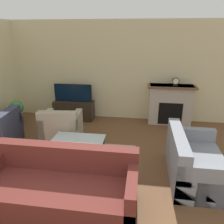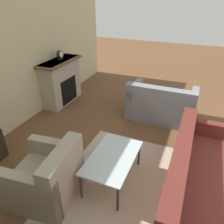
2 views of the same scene
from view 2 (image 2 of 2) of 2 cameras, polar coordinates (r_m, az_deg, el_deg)
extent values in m
cube|color=#B7A88E|center=(3.40, 3.10, -17.95)|extent=(2.20, 1.81, 0.00)
cube|color=#B2A899|center=(5.52, -13.16, 7.73)|extent=(1.12, 0.41, 1.07)
cube|color=black|center=(5.48, -11.12, 5.58)|extent=(0.62, 0.01, 0.60)
cube|color=brown|center=(5.34, -13.51, 12.75)|extent=(1.24, 0.47, 0.05)
cube|color=#5B231E|center=(3.25, 22.76, -18.41)|extent=(2.18, 0.90, 0.42)
cube|color=#5B231E|center=(2.95, 17.44, -11.74)|extent=(2.18, 0.20, 0.40)
cube|color=#5B231E|center=(3.96, 23.77, -6.65)|extent=(0.14, 0.90, 0.66)
cube|color=gray|center=(4.95, 12.73, 1.06)|extent=(0.88, 1.40, 0.42)
cube|color=gray|center=(4.47, 12.42, 3.79)|extent=(0.20, 1.40, 0.40)
cube|color=gray|center=(4.86, 20.17, 0.91)|extent=(0.88, 0.14, 0.66)
cube|color=gray|center=(5.02, 5.82, 3.61)|extent=(0.88, 0.14, 0.66)
cube|color=#9E937F|center=(3.24, -16.93, -17.25)|extent=(0.91, 0.88, 0.42)
cube|color=#9E937F|center=(2.83, -12.91, -13.17)|extent=(0.85, 0.29, 0.40)
cube|color=#9E937F|center=(3.36, -14.11, -11.90)|extent=(0.23, 0.81, 0.66)
cube|color=#9E937F|center=(2.97, -20.94, -20.02)|extent=(0.23, 0.81, 0.66)
cylinder|color=#333338|center=(2.94, 1.50, -21.77)|extent=(0.04, 0.04, 0.42)
cylinder|color=#333338|center=(3.56, 7.04, -10.89)|extent=(0.04, 0.04, 0.42)
cylinder|color=#333338|center=(3.10, -8.14, -18.63)|extent=(0.04, 0.04, 0.42)
cylinder|color=#333338|center=(3.69, -0.91, -8.92)|extent=(0.04, 0.04, 0.42)
cube|color=silver|center=(3.14, 0.12, -11.72)|extent=(1.00, 0.61, 0.02)
cube|color=#28231E|center=(5.42, -13.30, 13.44)|extent=(0.12, 0.07, 0.03)
cylinder|color=#28231E|center=(5.39, -13.43, 14.50)|extent=(0.18, 0.07, 0.18)
cylinder|color=white|center=(5.37, -13.09, 14.48)|extent=(0.15, 0.00, 0.15)
camera|label=1|loc=(4.32, 63.95, 12.28)|focal=35.00mm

